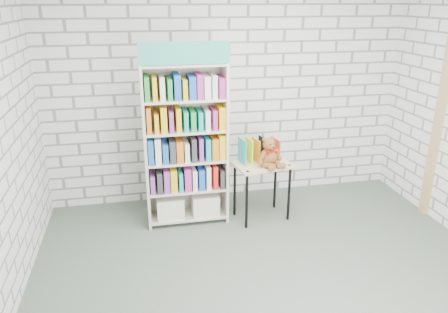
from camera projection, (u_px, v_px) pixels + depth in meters
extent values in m
plane|color=#49574A|center=(274.00, 280.00, 4.07)|extent=(4.50, 4.50, 0.00)
cube|color=silver|center=(229.00, 90.00, 5.44)|extent=(4.50, 0.02, 2.80)
cube|color=silver|center=(440.00, 284.00, 1.75)|extent=(4.50, 0.02, 2.80)
cube|color=beige|center=(145.00, 149.00, 4.79)|extent=(0.03, 0.36, 1.85)
cube|color=beige|center=(225.00, 143.00, 4.96)|extent=(0.03, 0.36, 1.85)
cube|color=beige|center=(184.00, 141.00, 5.04)|extent=(0.92, 0.02, 1.85)
cube|color=teal|center=(185.00, 53.00, 4.37)|extent=(0.92, 0.02, 0.23)
cube|color=beige|center=(188.00, 215.00, 5.17)|extent=(0.86, 0.34, 0.03)
cube|color=beige|center=(187.00, 188.00, 5.06)|extent=(0.86, 0.34, 0.03)
cube|color=beige|center=(186.00, 160.00, 4.94)|extent=(0.86, 0.34, 0.03)
cube|color=beige|center=(185.00, 130.00, 4.82)|extent=(0.86, 0.34, 0.03)
cube|color=beige|center=(184.00, 99.00, 4.70)|extent=(0.86, 0.34, 0.03)
cube|color=beige|center=(183.00, 64.00, 4.57)|extent=(0.86, 0.34, 0.03)
cube|color=silver|center=(170.00, 206.00, 5.09)|extent=(0.31, 0.30, 0.25)
cube|color=silver|center=(205.00, 203.00, 5.17)|extent=(0.31, 0.30, 0.25)
cube|color=purple|center=(187.00, 177.00, 5.00)|extent=(0.86, 0.30, 0.25)
cube|color=#333338|center=(186.00, 149.00, 4.88)|extent=(0.86, 0.30, 0.25)
cube|color=red|center=(185.00, 118.00, 4.76)|extent=(0.86, 0.30, 0.25)
cube|color=yellow|center=(184.00, 87.00, 4.64)|extent=(0.86, 0.30, 0.25)
cube|color=#D5B080|center=(262.00, 165.00, 5.03)|extent=(0.71, 0.55, 0.03)
cylinder|color=black|center=(247.00, 202.00, 4.90)|extent=(0.03, 0.03, 0.66)
cylinder|color=black|center=(235.00, 190.00, 5.20)|extent=(0.03, 0.03, 0.66)
cylinder|color=black|center=(289.00, 194.00, 5.09)|extent=(0.03, 0.03, 0.66)
cylinder|color=black|center=(275.00, 183.00, 5.39)|extent=(0.03, 0.03, 0.66)
cylinder|color=black|center=(248.00, 172.00, 4.79)|extent=(0.04, 0.04, 0.01)
cylinder|color=black|center=(289.00, 165.00, 4.97)|extent=(0.04, 0.04, 0.01)
cube|color=teal|center=(242.00, 152.00, 4.99)|extent=(0.05, 0.20, 0.27)
cube|color=#F4F827|center=(249.00, 151.00, 5.02)|extent=(0.05, 0.20, 0.27)
cube|color=orange|center=(255.00, 150.00, 5.05)|extent=(0.05, 0.20, 0.27)
cube|color=black|center=(262.00, 149.00, 5.08)|extent=(0.05, 0.20, 0.27)
cube|color=white|center=(269.00, 148.00, 5.11)|extent=(0.05, 0.20, 0.27)
cube|color=red|center=(275.00, 148.00, 5.14)|extent=(0.05, 0.20, 0.27)
ellipsoid|color=brown|center=(268.00, 157.00, 4.93)|extent=(0.20, 0.17, 0.20)
sphere|color=brown|center=(269.00, 144.00, 4.87)|extent=(0.14, 0.14, 0.14)
sphere|color=brown|center=(265.00, 140.00, 4.84)|extent=(0.05, 0.05, 0.05)
sphere|color=brown|center=(273.00, 138.00, 4.89)|extent=(0.05, 0.05, 0.05)
sphere|color=brown|center=(272.00, 147.00, 4.83)|extent=(0.06, 0.06, 0.06)
sphere|color=black|center=(271.00, 144.00, 4.81)|extent=(0.02, 0.02, 0.02)
sphere|color=black|center=(274.00, 144.00, 4.83)|extent=(0.02, 0.02, 0.02)
sphere|color=black|center=(274.00, 148.00, 4.81)|extent=(0.02, 0.02, 0.02)
cylinder|color=brown|center=(262.00, 157.00, 4.86)|extent=(0.11, 0.08, 0.14)
cylinder|color=brown|center=(277.00, 154.00, 4.95)|extent=(0.10, 0.10, 0.14)
sphere|color=brown|center=(261.00, 162.00, 4.85)|extent=(0.06, 0.06, 0.06)
sphere|color=brown|center=(279.00, 158.00, 4.97)|extent=(0.06, 0.06, 0.06)
cylinder|color=brown|center=(269.00, 166.00, 4.84)|extent=(0.14, 0.16, 0.08)
cylinder|color=brown|center=(278.00, 164.00, 4.90)|extent=(0.06, 0.15, 0.08)
sphere|color=brown|center=(271.00, 169.00, 4.78)|extent=(0.07, 0.07, 0.07)
sphere|color=brown|center=(283.00, 166.00, 4.85)|extent=(0.07, 0.07, 0.07)
cone|color=red|center=(269.00, 152.00, 4.84)|extent=(0.07, 0.07, 0.05)
cone|color=red|center=(274.00, 151.00, 4.87)|extent=(0.07, 0.07, 0.05)
sphere|color=red|center=(272.00, 151.00, 4.85)|extent=(0.03, 0.03, 0.03)
cube|color=tan|center=(437.00, 130.00, 5.01)|extent=(0.05, 0.12, 2.10)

